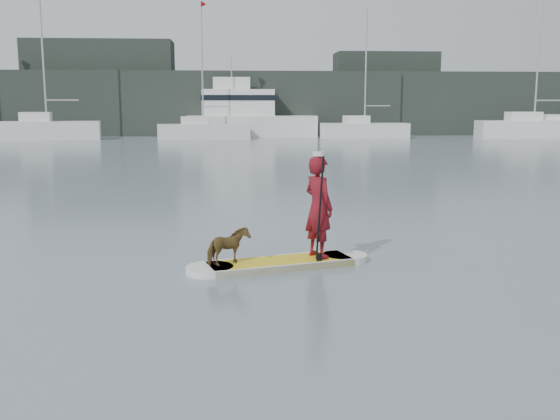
{
  "coord_description": "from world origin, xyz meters",
  "views": [
    {
      "loc": [
        3.02,
        -8.7,
        2.75
      ],
      "look_at": [
        3.76,
        1.79,
        1.0
      ],
      "focal_mm": 40.0,
      "sensor_mm": 36.0,
      "label": 1
    }
  ],
  "objects": [
    {
      "name": "sailboat_g",
      "position": [
        32.27,
        46.06,
        0.85
      ],
      "size": [
        7.65,
        2.78,
        10.38
      ],
      "rotation": [
        0.0,
        0.0,
        -0.03
      ],
      "color": "silver",
      "rests_on": "ground"
    },
    {
      "name": "motor_yacht_a",
      "position": [
        3.93,
        48.29,
        1.97
      ],
      "size": [
        11.68,
        3.69,
        6.99
      ],
      "rotation": [
        0.0,
        0.0,
        -0.01
      ],
      "color": "silver",
      "rests_on": "ground"
    },
    {
      "name": "sailboat_c",
      "position": [
        -12.65,
        44.58,
        0.9
      ],
      "size": [
        8.81,
        4.16,
        12.15
      ],
      "rotation": [
        0.0,
        0.0,
        0.16
      ],
      "color": "silver",
      "rests_on": "ground"
    },
    {
      "name": "dog",
      "position": [
        2.87,
        1.54,
        0.43
      ],
      "size": [
        0.8,
        0.7,
        0.62
      ],
      "primitive_type": "imported",
      "rotation": [
        0.0,
        0.0,
        2.19
      ],
      "color": "brown",
      "rests_on": "paddleboard"
    },
    {
      "name": "paddler",
      "position": [
        4.45,
        1.99,
        1.01
      ],
      "size": [
        0.7,
        0.78,
        1.79
      ],
      "primitive_type": "imported",
      "rotation": [
        0.0,
        0.0,
        2.12
      ],
      "color": "maroon",
      "rests_on": "paddleboard"
    },
    {
      "name": "sailboat_e",
      "position": [
        14.14,
        45.23,
        0.77
      ],
      "size": [
        7.52,
        2.64,
        10.8
      ],
      "rotation": [
        0.0,
        0.0,
        0.03
      ],
      "color": "silver",
      "rests_on": "ground"
    },
    {
      "name": "shore_building_east",
      "position": [
        18.0,
        54.0,
        4.0
      ],
      "size": [
        10.0,
        4.0,
        8.0
      ],
      "primitive_type": "cube",
      "color": "black",
      "rests_on": "ground"
    },
    {
      "name": "shore_building_west",
      "position": [
        -10.0,
        54.0,
        4.5
      ],
      "size": [
        14.0,
        4.0,
        9.0
      ],
      "primitive_type": "cube",
      "color": "black",
      "rests_on": "ground"
    },
    {
      "name": "sailboat_f",
      "position": [
        28.81,
        44.22,
        0.96
      ],
      "size": [
        9.76,
        3.67,
        14.29
      ],
      "rotation": [
        0.0,
        0.0,
        -0.09
      ],
      "color": "silver",
      "rests_on": "ground"
    },
    {
      "name": "paddleboard",
      "position": [
        3.76,
        1.79,
        0.06
      ],
      "size": [
        3.2,
        1.49,
        0.12
      ],
      "rotation": [
        0.0,
        0.0,
        0.28
      ],
      "color": "gold",
      "rests_on": "ground"
    },
    {
      "name": "ground",
      "position": [
        0.0,
        0.0,
        0.0
      ],
      "size": [
        140.0,
        140.0,
        0.0
      ],
      "primitive_type": "plane",
      "color": "slate",
      "rests_on": "ground"
    },
    {
      "name": "paddle",
      "position": [
        4.43,
        1.67,
        0.8
      ],
      "size": [
        0.11,
        0.3,
        2.0
      ],
      "rotation": [
        0.0,
        0.0,
        0.28
      ],
      "color": "black",
      "rests_on": "ground"
    },
    {
      "name": "shore_mass",
      "position": [
        0.0,
        53.0,
        3.0
      ],
      "size": [
        90.0,
        6.0,
        6.0
      ],
      "primitive_type": "cube",
      "color": "black",
      "rests_on": "ground"
    },
    {
      "name": "white_cap",
      "position": [
        4.45,
        1.99,
        1.94
      ],
      "size": [
        0.22,
        0.22,
        0.07
      ],
      "primitive_type": "cylinder",
      "color": "silver",
      "rests_on": "paddler"
    },
    {
      "name": "sailboat_d",
      "position": [
        0.24,
        44.51,
        0.8
      ],
      "size": [
        7.88,
        3.35,
        11.25
      ],
      "rotation": [
        0.0,
        0.0,
        0.13
      ],
      "color": "silver",
      "rests_on": "ground"
    }
  ]
}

